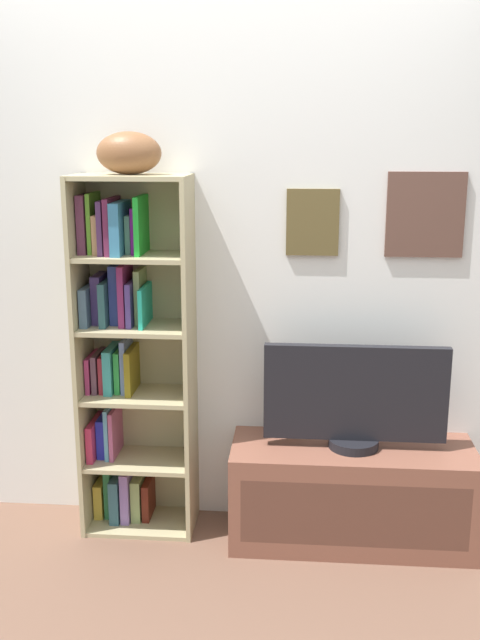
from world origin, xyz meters
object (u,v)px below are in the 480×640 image
at_px(tv_stand, 351,494).
at_px(television, 355,398).
at_px(football, 129,153).
at_px(bookshelf, 127,355).

distance_m(tv_stand, television, 0.46).
distance_m(football, television, 1.42).
bearing_deg(television, bookshelf, 175.01).
xyz_separation_m(bookshelf, television, (1.02, -0.09, -0.14)).
height_order(football, tv_stand, football).
height_order(football, television, football).
relative_size(bookshelf, television, 2.05).
distance_m(football, tv_stand, 1.78).
relative_size(bookshelf, football, 5.91).
xyz_separation_m(football, television, (0.97, -0.06, -1.03)).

